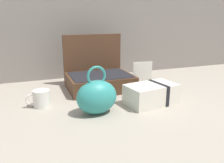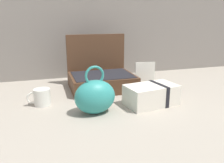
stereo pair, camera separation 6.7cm
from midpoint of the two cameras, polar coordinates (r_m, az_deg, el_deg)
name	(u,v)px [view 2 (the right image)]	position (r m, az deg, el deg)	size (l,w,h in m)	color
ground_plane	(109,101)	(1.22, 0.94, -4.81)	(6.00, 6.00, 0.00)	#9E9384
open_suitcase	(101,76)	(1.42, -1.42, 1.27)	(0.38, 0.31, 0.32)	#4C301E
teal_pouch_handbag	(95,96)	(1.04, -2.38, -3.70)	(0.20, 0.15, 0.22)	teal
cream_toiletry_bag	(152,95)	(1.18, 11.36, -3.25)	(0.27, 0.19, 0.10)	silver
coffee_mug	(42,97)	(1.19, -15.39, -3.73)	(0.12, 0.08, 0.08)	silver
info_card_left	(145,76)	(1.42, 9.47, 1.43)	(0.12, 0.01, 0.16)	white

